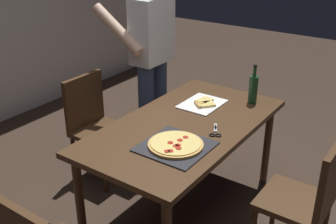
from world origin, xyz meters
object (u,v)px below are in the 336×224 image
Objects in this scene: chair_far_side at (94,121)px; wine_bottle at (253,89)px; person_serving_pizza at (151,56)px; chair_near_camera at (309,195)px; dining_table at (185,133)px; kitchen_scissors at (215,132)px; pepperoni_pizza_on_tray at (176,145)px.

chair_far_side is 1.36m from wine_bottle.
wine_bottle is (0.10, -0.93, -0.13)m from person_serving_pizza.
wine_bottle is at bearing -61.68° from chair_far_side.
chair_far_side is (0.00, 1.84, 0.00)m from chair_near_camera.
kitchen_scissors is (-0.01, -0.25, 0.08)m from dining_table.
person_serving_pizza is (0.52, 0.70, 0.33)m from dining_table.
dining_table is 1.80× the size of chair_far_side.
pepperoni_pizza_on_tray is 2.14× the size of kitchen_scissors.
chair_near_camera is 1.00× the size of chair_far_side.
chair_near_camera is at bearing -132.00° from wine_bottle.
chair_near_camera is 0.72m from kitchen_scissors.
kitchen_scissors is at bearing -91.89° from dining_table.
pepperoni_pizza_on_tray is (-0.85, -0.84, -0.23)m from person_serving_pizza.
person_serving_pizza reaches higher than dining_table.
chair_near_camera is at bearing -107.85° from person_serving_pizza.
dining_table is 0.94m from chair_near_camera.
pepperoni_pizza_on_tray is at bearing -157.11° from dining_table.
chair_far_side reaches higher than kitchen_scissors.
kitchen_scissors is at bearing -119.19° from person_serving_pizza.
person_serving_pizza is at bearing 53.30° from dining_table.
chair_near_camera is 1.77m from person_serving_pizza.
wine_bottle is at bearing -5.72° from pepperoni_pizza_on_tray.
pepperoni_pizza_on_tray is at bearing 174.28° from wine_bottle.
chair_far_side is at bearing 89.60° from kitchen_scissors.
chair_near_camera reaches higher than pepperoni_pizza_on_tray.
dining_table is at bearing -90.00° from chair_far_side.
pepperoni_pizza_on_tray is (-0.32, 0.78, 0.25)m from chair_near_camera.
dining_table is at bearing 22.89° from pepperoni_pizza_on_tray.
dining_table is 3.89× the size of pepperoni_pizza_on_tray.
person_serving_pizza is at bearing 96.03° from wine_bottle.
person_serving_pizza is (0.52, 1.62, 0.49)m from chair_near_camera.
wine_bottle is (0.62, -0.23, 0.20)m from dining_table.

